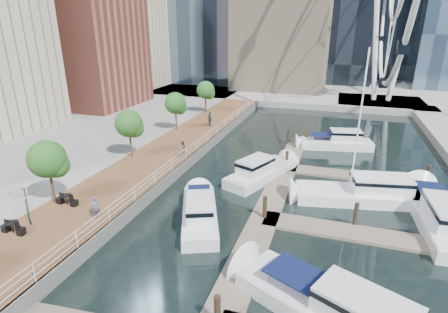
% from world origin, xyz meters
% --- Properties ---
extents(ground, '(520.00, 520.00, 0.00)m').
position_xyz_m(ground, '(0.00, 0.00, 0.00)').
color(ground, black).
rests_on(ground, ground).
extents(boardwalk, '(6.00, 60.00, 1.00)m').
position_xyz_m(boardwalk, '(-9.00, 15.00, 0.50)').
color(boardwalk, brown).
rests_on(boardwalk, ground).
extents(seawall, '(0.25, 60.00, 1.00)m').
position_xyz_m(seawall, '(-6.00, 15.00, 0.50)').
color(seawall, '#595954').
rests_on(seawall, ground).
extents(land_far, '(200.00, 114.00, 1.00)m').
position_xyz_m(land_far, '(0.00, 102.00, 0.50)').
color(land_far, gray).
rests_on(land_far, ground).
extents(pier, '(14.00, 12.00, 1.00)m').
position_xyz_m(pier, '(14.00, 52.00, 0.50)').
color(pier, gray).
rests_on(pier, ground).
extents(railing, '(0.10, 60.00, 1.05)m').
position_xyz_m(railing, '(-6.10, 15.00, 1.52)').
color(railing, white).
rests_on(railing, boardwalk).
extents(floating_docks, '(16.00, 34.00, 2.60)m').
position_xyz_m(floating_docks, '(7.97, 9.98, 0.49)').
color(floating_docks, '#6D6051').
rests_on(floating_docks, ground).
extents(midrise_condos, '(19.00, 67.00, 28.00)m').
position_xyz_m(midrise_condos, '(-33.57, 26.82, 13.42)').
color(midrise_condos, '#BCAD8E').
rests_on(midrise_condos, ground).
extents(street_trees, '(2.60, 42.60, 4.60)m').
position_xyz_m(street_trees, '(-11.40, 14.00, 4.29)').
color(street_trees, '#3F2B1C').
rests_on(street_trees, ground).
extents(pedestrian_near, '(0.64, 0.65, 1.51)m').
position_xyz_m(pedestrian_near, '(-7.17, 3.14, 1.75)').
color(pedestrian_near, '#50516B').
rests_on(pedestrian_near, boardwalk).
extents(pedestrian_mid, '(1.08, 1.09, 1.78)m').
position_xyz_m(pedestrian_mid, '(-6.55, 15.22, 1.89)').
color(pedestrian_mid, '#817059').
rests_on(pedestrian_mid, boardwalk).
extents(pedestrian_far, '(1.11, 1.10, 1.88)m').
position_xyz_m(pedestrian_far, '(-8.05, 26.76, 1.94)').
color(pedestrian_far, '#353C43').
rests_on(pedestrian_far, boardwalk).
extents(moored_yachts, '(20.13, 38.32, 11.50)m').
position_xyz_m(moored_yachts, '(8.73, 12.10, 0.00)').
color(moored_yachts, white).
rests_on(moored_yachts, ground).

